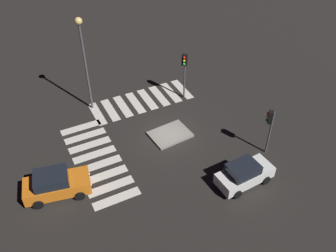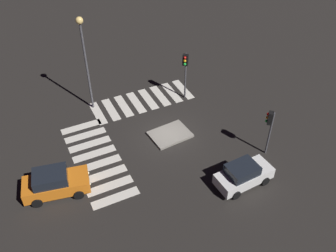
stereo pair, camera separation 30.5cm
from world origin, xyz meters
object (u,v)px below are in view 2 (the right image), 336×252
(traffic_light_south, at_px, (185,66))
(traffic_island, at_px, (170,134))
(street_lamp, at_px, (84,50))
(car_orange, at_px, (55,183))
(traffic_light_west, at_px, (270,123))
(car_white, at_px, (243,175))

(traffic_light_south, bearing_deg, traffic_island, 1.51)
(street_lamp, bearing_deg, car_orange, 58.35)
(car_orange, height_order, street_lamp, street_lamp)
(traffic_light_south, xyz_separation_m, traffic_light_west, (-2.03, 8.63, -0.47))
(traffic_island, xyz_separation_m, street_lamp, (4.30, -6.14, 5.39))
(car_white, distance_m, traffic_light_south, 10.78)
(car_white, distance_m, street_lamp, 14.99)
(traffic_island, bearing_deg, traffic_light_west, 138.41)
(car_orange, bearing_deg, traffic_island, 22.26)
(street_lamp, bearing_deg, car_white, 117.12)
(car_white, bearing_deg, traffic_light_west, 26.49)
(traffic_island, bearing_deg, street_lamp, -55.00)
(car_white, xyz_separation_m, traffic_light_west, (-3.14, -1.81, 1.98))
(traffic_light_west, bearing_deg, car_white, 70.62)
(traffic_island, height_order, traffic_light_south, traffic_light_south)
(car_white, xyz_separation_m, street_lamp, (6.50, -12.69, 4.63))
(street_lamp, bearing_deg, traffic_light_west, 131.54)
(traffic_light_west, relative_size, street_lamp, 0.46)
(car_orange, bearing_deg, traffic_light_south, 35.52)
(car_white, height_order, traffic_light_south, traffic_light_south)
(car_orange, distance_m, traffic_light_south, 13.98)
(car_orange, height_order, traffic_light_south, traffic_light_south)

